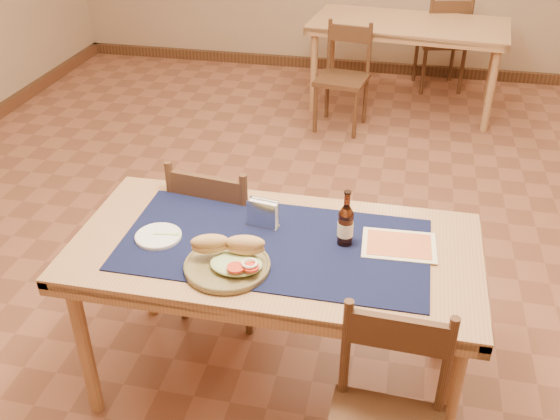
% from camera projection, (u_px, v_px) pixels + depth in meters
% --- Properties ---
extents(room, '(6.04, 7.04, 2.84)m').
position_uv_depth(room, '(313.00, 24.00, 2.77)').
color(room, brown).
rests_on(room, ground).
extents(main_table, '(1.60, 0.80, 0.75)m').
position_uv_depth(main_table, '(275.00, 262.00, 2.49)').
color(main_table, '#A17A4C').
rests_on(main_table, ground).
extents(placemat, '(1.20, 0.60, 0.01)m').
position_uv_depth(placemat, '(275.00, 244.00, 2.45)').
color(placemat, '#0E1134').
rests_on(placemat, main_table).
extents(baseboard, '(6.00, 7.00, 0.10)m').
position_uv_depth(baseboard, '(306.00, 267.00, 3.48)').
color(baseboard, '#4F2D1C').
rests_on(baseboard, ground).
extents(back_table, '(1.69, 0.96, 0.75)m').
position_uv_depth(back_table, '(408.00, 32.00, 5.25)').
color(back_table, '#A17A4C').
rests_on(back_table, ground).
extents(chair_main_far, '(0.46, 0.46, 0.90)m').
position_uv_depth(chair_main_far, '(223.00, 234.00, 3.02)').
color(chair_main_far, '#4F2D1C').
rests_on(chair_main_far, ground).
extents(chair_back_near, '(0.44, 0.44, 0.84)m').
position_uv_depth(chair_back_near, '(343.00, 76.00, 5.01)').
color(chair_back_near, '#4F2D1C').
rests_on(chair_back_near, ground).
extents(chair_back_far, '(0.49, 0.49, 0.89)m').
position_uv_depth(chair_back_far, '(443.00, 40.00, 5.73)').
color(chair_back_far, '#4F2D1C').
rests_on(chair_back_far, ground).
extents(sandwich_plate, '(0.32, 0.32, 0.12)m').
position_uv_depth(sandwich_plate, '(229.00, 260.00, 2.30)').
color(sandwich_plate, olive).
rests_on(sandwich_plate, placemat).
extents(side_plate, '(0.18, 0.18, 0.02)m').
position_uv_depth(side_plate, '(158.00, 236.00, 2.48)').
color(side_plate, white).
rests_on(side_plate, placemat).
extents(fork, '(0.11, 0.03, 0.00)m').
position_uv_depth(fork, '(169.00, 234.00, 2.48)').
color(fork, '#9BD876').
rests_on(fork, side_plate).
extents(beer_bottle, '(0.06, 0.06, 0.23)m').
position_uv_depth(beer_bottle, '(346.00, 225.00, 2.40)').
color(beer_bottle, '#3F190B').
rests_on(beer_bottle, placemat).
extents(napkin_holder, '(0.14, 0.07, 0.12)m').
position_uv_depth(napkin_holder, '(263.00, 214.00, 2.53)').
color(napkin_holder, silver).
rests_on(napkin_holder, placemat).
extents(menu_card, '(0.30, 0.22, 0.01)m').
position_uv_depth(menu_card, '(399.00, 245.00, 2.43)').
color(menu_card, beige).
rests_on(menu_card, placemat).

